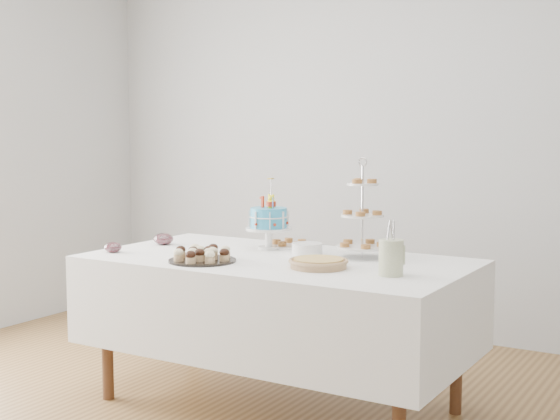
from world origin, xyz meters
The scene contains 11 objects.
walls centered at (0.00, 0.00, 1.35)m, with size 5.04×4.04×2.70m.
table centered at (0.00, 0.30, 0.54)m, with size 1.92×1.02×0.77m.
birthday_cake centered at (-0.19, 0.53, 0.87)m, with size 0.25×0.25×0.38m.
cupcake_tray centered at (-0.26, 0.02, 0.81)m, with size 0.33×0.33×0.08m.
pie centered at (0.31, 0.16, 0.80)m, with size 0.28×0.28×0.04m.
tiered_stand centered at (0.36, 0.53, 0.98)m, with size 0.26×0.26×0.51m.
plate_stack centered at (0.08, 0.46, 0.80)m, with size 0.16×0.16×0.06m.
pastry_plate centered at (-0.14, 0.66, 0.79)m, with size 0.25×0.25×0.04m.
jam_bowl_a centered at (-0.84, 0.01, 0.80)m, with size 0.09×0.09×0.05m.
jam_bowl_b centered at (-0.79, 0.36, 0.80)m, with size 0.11×0.11×0.07m.
utensil_pitcher centered at (0.68, 0.16, 0.86)m, with size 0.12×0.11×0.25m.
Camera 1 is at (2.02, -3.02, 1.42)m, focal length 50.00 mm.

